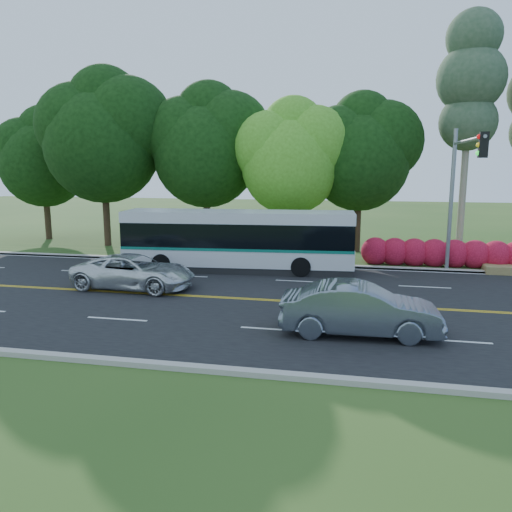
% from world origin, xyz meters
% --- Properties ---
extents(ground, '(120.00, 120.00, 0.00)m').
position_xyz_m(ground, '(0.00, 0.00, 0.00)').
color(ground, '#2A4D19').
rests_on(ground, ground).
extents(road, '(60.00, 14.00, 0.02)m').
position_xyz_m(road, '(0.00, 0.00, 0.01)').
color(road, black).
rests_on(road, ground).
extents(curb_north, '(60.00, 0.30, 0.15)m').
position_xyz_m(curb_north, '(0.00, 7.15, 0.07)').
color(curb_north, '#ACA69B').
rests_on(curb_north, ground).
extents(curb_south, '(60.00, 0.30, 0.15)m').
position_xyz_m(curb_south, '(0.00, -7.15, 0.07)').
color(curb_south, '#ACA69B').
rests_on(curb_south, ground).
extents(grass_verge, '(60.00, 4.00, 0.10)m').
position_xyz_m(grass_verge, '(0.00, 9.00, 0.05)').
color(grass_verge, '#2A4D19').
rests_on(grass_verge, ground).
extents(lane_markings, '(57.60, 13.82, 0.00)m').
position_xyz_m(lane_markings, '(-0.09, 0.00, 0.02)').
color(lane_markings, gold).
rests_on(lane_markings, road).
extents(tree_row, '(44.70, 9.10, 13.84)m').
position_xyz_m(tree_row, '(-5.15, 12.13, 6.73)').
color(tree_row, '#302315').
rests_on(tree_row, ground).
extents(bougainvillea_hedge, '(9.50, 2.25, 1.50)m').
position_xyz_m(bougainvillea_hedge, '(7.18, 8.15, 0.72)').
color(bougainvillea_hedge, maroon).
rests_on(bougainvillea_hedge, ground).
extents(traffic_signal, '(0.42, 6.10, 7.00)m').
position_xyz_m(traffic_signal, '(6.49, 5.40, 4.67)').
color(traffic_signal, gray).
rests_on(traffic_signal, ground).
extents(transit_bus, '(11.60, 3.29, 3.00)m').
position_xyz_m(transit_bus, '(-3.85, 5.38, 1.50)').
color(transit_bus, silver).
rests_on(transit_bus, road).
extents(sedan, '(4.99, 1.90, 1.62)m').
position_xyz_m(sedan, '(2.19, -3.45, 0.83)').
color(sedan, slate).
rests_on(sedan, road).
extents(suv, '(5.32, 2.62, 1.45)m').
position_xyz_m(suv, '(-7.33, 0.75, 0.75)').
color(suv, silver).
rests_on(suv, road).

